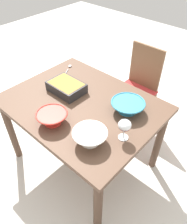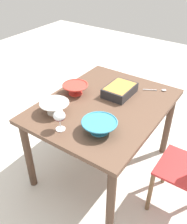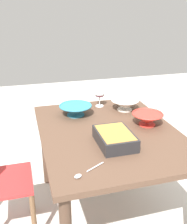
% 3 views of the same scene
% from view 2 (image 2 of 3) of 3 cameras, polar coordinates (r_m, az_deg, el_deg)
% --- Properties ---
extents(ground_plane, '(8.00, 8.00, 0.00)m').
position_cam_2_polar(ground_plane, '(2.60, 2.08, -12.17)').
color(ground_plane, beige).
extents(dining_table, '(1.22, 0.96, 0.75)m').
position_cam_2_polar(dining_table, '(2.17, 2.43, -0.35)').
color(dining_table, brown).
rests_on(dining_table, ground_plane).
extents(wine_glass, '(0.09, 0.09, 0.16)m').
position_cam_2_polar(wine_glass, '(1.78, -7.78, -1.12)').
color(wine_glass, white).
rests_on(wine_glass, dining_table).
extents(casserole_dish, '(0.30, 0.22, 0.08)m').
position_cam_2_polar(casserole_dish, '(2.23, 6.00, 5.05)').
color(casserole_dish, '#262628').
rests_on(casserole_dish, dining_table).
extents(mixing_bowl, '(0.23, 0.23, 0.09)m').
position_cam_2_polar(mixing_bowl, '(2.00, -8.85, 1.19)').
color(mixing_bowl, white).
rests_on(mixing_bowl, dining_table).
extents(small_bowl, '(0.26, 0.26, 0.09)m').
position_cam_2_polar(small_bowl, '(1.78, 1.35, -3.14)').
color(small_bowl, teal).
rests_on(small_bowl, dining_table).
extents(serving_bowl, '(0.23, 0.23, 0.09)m').
position_cam_2_polar(serving_bowl, '(2.23, -4.17, 5.36)').
color(serving_bowl, red).
rests_on(serving_bowl, dining_table).
extents(serving_spoon, '(0.12, 0.19, 0.01)m').
position_cam_2_polar(serving_spoon, '(2.37, 14.82, 4.86)').
color(serving_spoon, silver).
rests_on(serving_spoon, dining_table).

